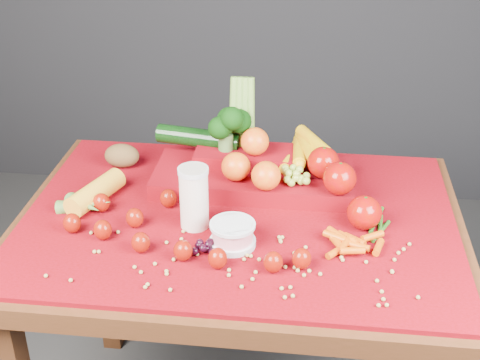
# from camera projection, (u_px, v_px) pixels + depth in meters

# --- Properties ---
(table) EXTENTS (1.10, 0.80, 0.75)m
(table) POSITION_uv_depth(u_px,v_px,m) (239.00, 251.00, 1.69)
(table) COLOR #361E0C
(table) RESTS_ON ground
(red_cloth) EXTENTS (1.05, 0.75, 0.01)m
(red_cloth) POSITION_uv_depth(u_px,v_px,m) (239.00, 217.00, 1.64)
(red_cloth) COLOR maroon
(red_cloth) RESTS_ON table
(milk_glass) EXTENTS (0.07, 0.07, 0.15)m
(milk_glass) POSITION_uv_depth(u_px,v_px,m) (194.00, 195.00, 1.56)
(milk_glass) COLOR silver
(milk_glass) RESTS_ON red_cloth
(yogurt_bowl) EXTENTS (0.11, 0.11, 0.06)m
(yogurt_bowl) POSITION_uv_depth(u_px,v_px,m) (233.00, 233.00, 1.51)
(yogurt_bowl) COLOR silver
(yogurt_bowl) RESTS_ON red_cloth
(strawberry_scatter) EXTENTS (0.58, 0.28, 0.05)m
(strawberry_scatter) POSITION_uv_depth(u_px,v_px,m) (167.00, 232.00, 1.52)
(strawberry_scatter) COLOR #911000
(strawberry_scatter) RESTS_ON red_cloth
(dark_grape_cluster) EXTENTS (0.06, 0.05, 0.03)m
(dark_grape_cluster) POSITION_uv_depth(u_px,v_px,m) (206.00, 248.00, 1.49)
(dark_grape_cluster) COLOR black
(dark_grape_cluster) RESTS_ON red_cloth
(soybean_scatter) EXTENTS (0.84, 0.24, 0.01)m
(soybean_scatter) POSITION_uv_depth(u_px,v_px,m) (228.00, 261.00, 1.46)
(soybean_scatter) COLOR #AA9949
(soybean_scatter) RESTS_ON red_cloth
(corn_ear) EXTENTS (0.23, 0.26, 0.06)m
(corn_ear) POSITION_uv_depth(u_px,v_px,m) (88.00, 201.00, 1.66)
(corn_ear) COLOR yellow
(corn_ear) RESTS_ON red_cloth
(potato) EXTENTS (0.10, 0.07, 0.07)m
(potato) POSITION_uv_depth(u_px,v_px,m) (122.00, 156.00, 1.85)
(potato) COLOR #533E1A
(potato) RESTS_ON red_cloth
(baby_carrot_pile) EXTENTS (0.18, 0.17, 0.03)m
(baby_carrot_pile) POSITION_uv_depth(u_px,v_px,m) (356.00, 244.00, 1.50)
(baby_carrot_pile) COLOR #CA4D07
(baby_carrot_pile) RESTS_ON red_cloth
(green_bean_pile) EXTENTS (0.14, 0.12, 0.01)m
(green_bean_pile) POSITION_uv_depth(u_px,v_px,m) (377.00, 224.00, 1.59)
(green_bean_pile) COLOR #205613
(green_bean_pile) RESTS_ON red_cloth
(produce_mound) EXTENTS (0.60, 0.36, 0.27)m
(produce_mound) POSITION_uv_depth(u_px,v_px,m) (264.00, 166.00, 1.74)
(produce_mound) COLOR maroon
(produce_mound) RESTS_ON red_cloth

